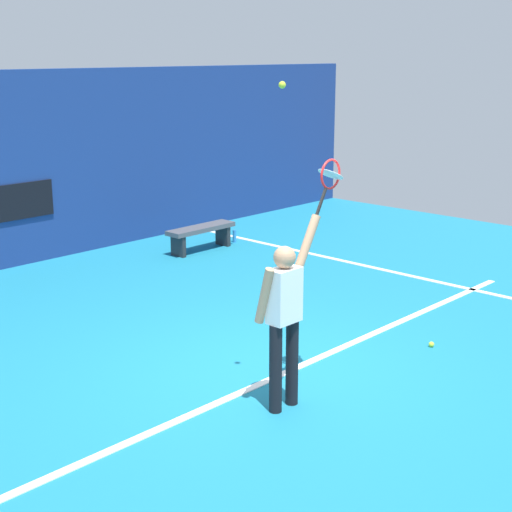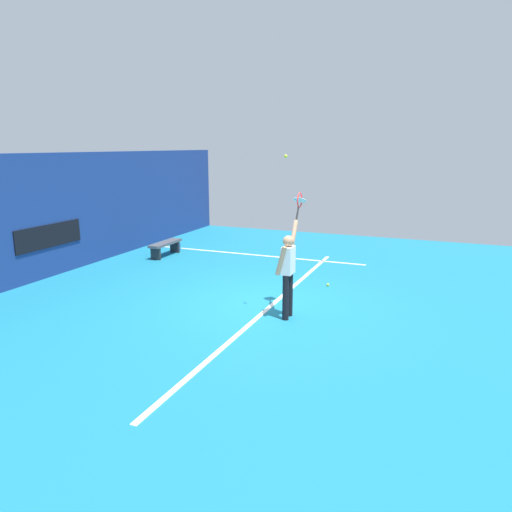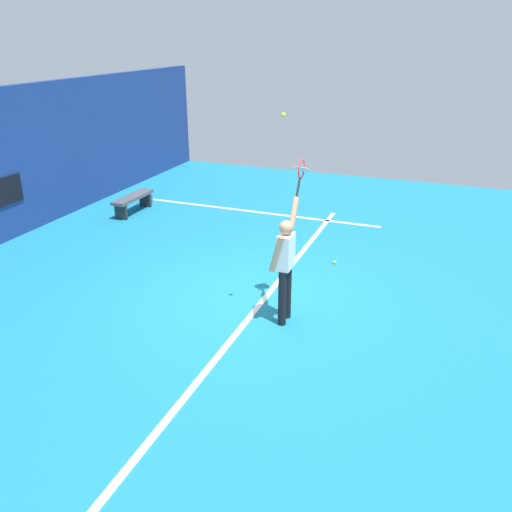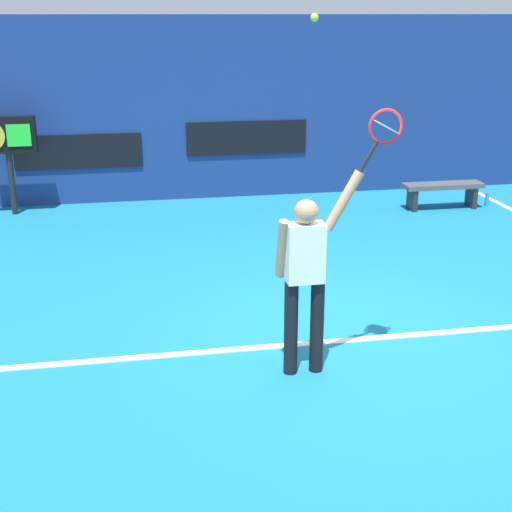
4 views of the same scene
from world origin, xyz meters
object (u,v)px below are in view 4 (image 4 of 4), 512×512
at_px(water_bottle, 487,199).
at_px(scoreboard_clock, 6,139).
at_px(tennis_player, 306,272).
at_px(tennis_ball, 314,18).
at_px(court_bench, 443,190).
at_px(tennis_racket, 384,130).

bearing_deg(water_bottle, scoreboard_clock, 173.26).
xyz_separation_m(tennis_player, tennis_ball, (0.05, 0.09, 2.19)).
height_order(tennis_ball, court_bench, tennis_ball).
bearing_deg(tennis_racket, scoreboard_clock, 123.48).
relative_size(scoreboard_clock, water_bottle, 6.87).
height_order(scoreboard_clock, court_bench, scoreboard_clock).
bearing_deg(tennis_racket, court_bench, 59.41).
bearing_deg(water_bottle, tennis_racket, -126.95).
xyz_separation_m(tennis_ball, scoreboard_clock, (-3.54, 6.19, -1.93)).
xyz_separation_m(tennis_player, court_bench, (3.81, 5.32, -0.67)).
bearing_deg(court_bench, tennis_ball, -125.79).
bearing_deg(tennis_racket, tennis_player, 179.63).
relative_size(tennis_player, tennis_racket, 3.17).
distance_m(tennis_player, water_bottle, 7.13).
relative_size(tennis_racket, scoreboard_clock, 0.37).
relative_size(court_bench, water_bottle, 5.83).
bearing_deg(court_bench, tennis_player, -125.64).
xyz_separation_m(tennis_racket, tennis_ball, (-0.62, 0.10, 0.92)).
relative_size(tennis_racket, court_bench, 0.44).
xyz_separation_m(tennis_racket, court_bench, (3.15, 5.32, -1.94)).
bearing_deg(tennis_player, scoreboard_clock, 119.06).
bearing_deg(tennis_racket, tennis_ball, 170.94).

